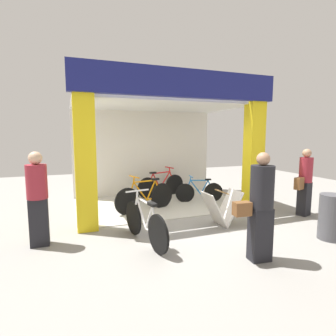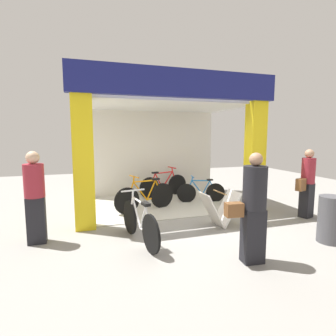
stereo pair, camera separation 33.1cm
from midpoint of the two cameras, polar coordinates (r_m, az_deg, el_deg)
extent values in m
plane|color=gray|center=(6.63, 0.85, -10.69)|extent=(17.30, 17.30, 0.00)
cube|color=beige|center=(7.98, -3.10, -7.52)|extent=(4.65, 2.98, 0.02)
cube|color=silver|center=(9.17, -5.96, 3.33)|extent=(4.65, 0.12, 2.85)
cube|color=yellow|center=(5.90, -18.59, 0.88)|extent=(0.42, 0.36, 2.85)
cube|color=yellow|center=(7.37, 16.37, 2.14)|extent=(0.42, 0.36, 2.85)
cube|color=navy|center=(6.27, 1.43, 17.48)|extent=(4.85, 0.20, 0.62)
cube|color=silver|center=(7.75, -3.24, 12.96)|extent=(4.65, 2.98, 0.06)
cylinder|color=black|center=(8.57, -5.49, -4.24)|extent=(0.67, 0.20, 0.68)
cylinder|color=black|center=(9.11, 0.33, -3.53)|extent=(0.67, 0.20, 0.68)
cylinder|color=red|center=(8.70, -4.06, -4.23)|extent=(0.45, 0.14, 0.09)
cylinder|color=red|center=(8.70, -3.53, -2.74)|extent=(0.30, 0.10, 0.51)
cylinder|color=red|center=(8.87, -1.71, -2.49)|extent=(0.41, 0.13, 0.53)
cylinder|color=red|center=(8.76, -2.45, -0.98)|extent=(0.64, 0.19, 0.05)
cylinder|color=red|center=(8.59, -4.83, -2.72)|extent=(0.23, 0.09, 0.46)
cylinder|color=red|center=(9.01, -0.22, -2.17)|extent=(0.21, 0.08, 0.47)
cylinder|color=red|center=(8.92, -0.73, -0.33)|extent=(0.06, 0.05, 0.14)
cylinder|color=red|center=(8.90, -0.78, 0.09)|extent=(0.14, 0.47, 0.03)
cube|color=black|center=(8.59, -4.30, -1.00)|extent=(0.22, 0.15, 0.05)
cylinder|color=black|center=(8.29, 8.45, -5.08)|extent=(0.56, 0.16, 0.57)
cylinder|color=black|center=(8.08, 2.45, -5.32)|extent=(0.56, 0.16, 0.57)
cylinder|color=blue|center=(8.24, 7.06, -5.28)|extent=(0.38, 0.11, 0.07)
cylinder|color=blue|center=(8.18, 6.54, -4.04)|extent=(0.25, 0.08, 0.43)
cylinder|color=blue|center=(8.11, 4.68, -4.06)|extent=(0.35, 0.10, 0.45)
cylinder|color=blue|center=(8.10, 5.46, -2.60)|extent=(0.54, 0.15, 0.05)
cylinder|color=blue|center=(8.23, 7.82, -3.85)|extent=(0.19, 0.07, 0.38)
cylinder|color=blue|center=(8.06, 3.07, -3.97)|extent=(0.17, 0.07, 0.39)
cylinder|color=blue|center=(8.03, 3.63, -2.21)|extent=(0.05, 0.04, 0.12)
cylinder|color=blue|center=(8.02, 3.70, -1.81)|extent=(0.11, 0.39, 0.03)
cube|color=black|center=(8.17, 7.31, -2.42)|extent=(0.19, 0.12, 0.04)
cylinder|color=black|center=(7.49, -2.62, -5.85)|extent=(0.68, 0.24, 0.69)
cylinder|color=black|center=(6.95, -9.96, -6.97)|extent=(0.68, 0.24, 0.69)
cylinder|color=orange|center=(7.36, -4.24, -6.30)|extent=(0.46, 0.17, 0.09)
cylinder|color=orange|center=(7.26, -4.90, -4.68)|extent=(0.30, 0.12, 0.52)
cylinder|color=orange|center=(7.09, -7.18, -4.92)|extent=(0.42, 0.16, 0.54)
cylinder|color=orange|center=(7.11, -6.27, -2.81)|extent=(0.65, 0.23, 0.06)
cylinder|color=orange|center=(7.37, -3.38, -4.27)|extent=(0.23, 0.10, 0.46)
cylinder|color=orange|center=(6.95, -9.21, -4.98)|extent=(0.21, 0.10, 0.48)
cylinder|color=orange|center=(6.94, -8.56, -2.44)|extent=(0.07, 0.05, 0.14)
cylinder|color=orange|center=(6.93, -8.49, -1.87)|extent=(0.17, 0.47, 0.03)
cube|color=black|center=(7.28, -4.03, -2.37)|extent=(0.23, 0.16, 0.05)
cylinder|color=black|center=(4.73, -4.17, -13.80)|extent=(0.16, 0.68, 0.68)
cylinder|color=black|center=(5.64, -9.00, -10.35)|extent=(0.16, 0.68, 0.68)
cylinder|color=white|center=(4.95, -5.47, -13.16)|extent=(0.12, 0.46, 0.09)
cylinder|color=white|center=(4.96, -5.98, -10.41)|extent=(0.09, 0.30, 0.51)
cylinder|color=white|center=(5.24, -7.48, -9.35)|extent=(0.11, 0.42, 0.54)
cylinder|color=white|center=(5.06, -6.94, -7.04)|extent=(0.15, 0.65, 0.05)
cylinder|color=white|center=(4.75, -4.82, -10.85)|extent=(0.08, 0.23, 0.46)
cylinder|color=white|center=(5.48, -8.64, -8.34)|extent=(0.07, 0.21, 0.47)
cylinder|color=white|center=(5.32, -8.31, -5.48)|extent=(0.05, 0.06, 0.14)
cylinder|color=white|center=(5.30, -8.29, -4.78)|extent=(0.48, 0.11, 0.03)
cube|color=black|center=(4.76, -5.35, -7.63)|extent=(0.14, 0.22, 0.05)
cube|color=silver|center=(6.09, 8.05, -8.63)|extent=(0.43, 0.55, 0.77)
cube|color=silver|center=(6.30, 11.22, -8.18)|extent=(0.43, 0.55, 0.77)
cylinder|color=olive|center=(6.10, 9.73, -4.96)|extent=(0.04, 0.54, 0.03)
cube|color=black|center=(5.61, -27.11, -10.13)|extent=(0.33, 0.24, 0.88)
cylinder|color=maroon|center=(5.44, -27.56, -2.58)|extent=(0.36, 0.36, 0.61)
sphere|color=#D8AD8C|center=(5.39, -27.82, 1.86)|extent=(0.23, 0.23, 0.23)
cube|color=black|center=(4.65, 16.87, -13.24)|extent=(0.35, 0.27, 0.87)
cylinder|color=black|center=(4.45, 17.24, -3.85)|extent=(0.40, 0.40, 0.68)
sphere|color=tan|center=(4.39, 17.45, 1.84)|extent=(0.21, 0.21, 0.21)
cube|color=brown|center=(4.36, 13.25, -8.38)|extent=(0.28, 0.19, 0.21)
cube|color=black|center=(7.54, 25.66, -5.86)|extent=(0.34, 0.31, 0.85)
cylinder|color=maroon|center=(7.42, 25.96, -0.35)|extent=(0.39, 0.39, 0.62)
sphere|color=tan|center=(7.38, 26.14, 2.83)|extent=(0.21, 0.21, 0.21)
cube|color=brown|center=(7.21, 24.75, -2.99)|extent=(0.26, 0.20, 0.29)
cylinder|color=#4C4C51|center=(6.08, 29.88, -8.96)|extent=(0.45, 0.45, 0.88)
camera|label=1|loc=(0.17, -91.34, -0.17)|focal=28.89mm
camera|label=2|loc=(0.17, 88.66, 0.17)|focal=28.89mm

